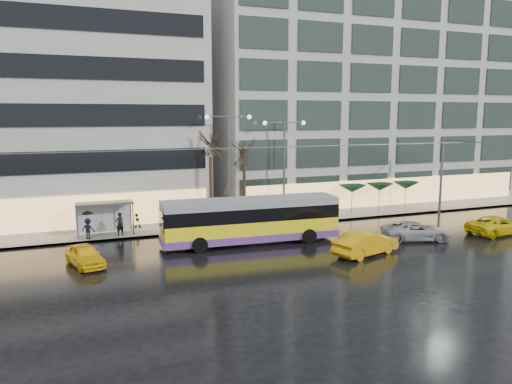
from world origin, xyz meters
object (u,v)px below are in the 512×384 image
bus_shelter (99,211)px  street_lamp_near (229,154)px  taxi_a (85,255)px  trolleybus (251,222)px

bus_shelter → street_lamp_near: 11.14m
street_lamp_near → taxi_a: size_ratio=2.31×
street_lamp_near → taxi_a: (-11.80, -7.56, -5.33)m
taxi_a → trolleybus: bearing=-8.7°
bus_shelter → taxi_a: 7.69m
bus_shelter → taxi_a: bearing=-100.8°
bus_shelter → trolleybus: bearing=-31.2°
trolleybus → taxi_a: 11.52m
street_lamp_near → bus_shelter: bearing=-179.4°
street_lamp_near → trolleybus: bearing=-93.7°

